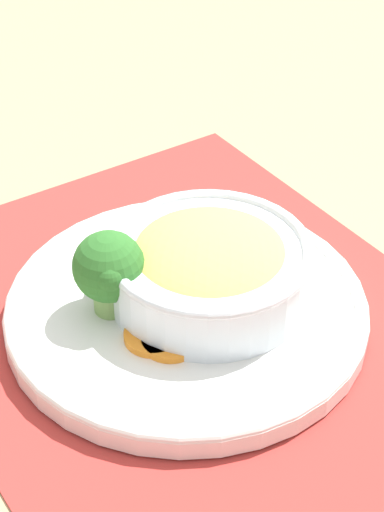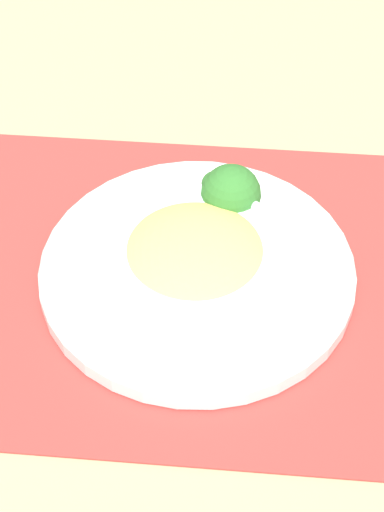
{
  "view_description": "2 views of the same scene",
  "coord_description": "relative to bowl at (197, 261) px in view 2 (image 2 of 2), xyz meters",
  "views": [
    {
      "loc": [
        -0.44,
        0.27,
        0.47
      ],
      "look_at": [
        0.02,
        -0.02,
        0.05
      ],
      "focal_mm": 60.0,
      "sensor_mm": 36.0,
      "label": 1
    },
    {
      "loc": [
        0.06,
        -0.53,
        0.6
      ],
      "look_at": [
        -0.0,
        -0.01,
        0.04
      ],
      "focal_mm": 60.0,
      "sensor_mm": 36.0,
      "label": 2
    }
  ],
  "objects": [
    {
      "name": "bowl",
      "position": [
        0.0,
        0.0,
        0.0
      ],
      "size": [
        0.16,
        0.16,
        0.06
      ],
      "color": "silver",
      "rests_on": "plate"
    },
    {
      "name": "ground_plane",
      "position": [
        -0.0,
        0.02,
        -0.05
      ],
      "size": [
        4.0,
        4.0,
        0.0
      ],
      "primitive_type": "plane",
      "color": "tan"
    },
    {
      "name": "broccoli_floret",
      "position": [
        0.02,
        0.08,
        0.01
      ],
      "size": [
        0.06,
        0.06,
        0.07
      ],
      "color": "#759E51",
      "rests_on": "plate"
    },
    {
      "name": "plate",
      "position": [
        -0.0,
        0.02,
        -0.03
      ],
      "size": [
        0.29,
        0.29,
        0.02
      ],
      "color": "white",
      "rests_on": "placemat"
    },
    {
      "name": "carrot_slice_near",
      "position": [
        -0.02,
        0.06,
        -0.03
      ],
      "size": [
        0.05,
        0.05,
        0.01
      ],
      "color": "orange",
      "rests_on": "plate"
    },
    {
      "name": "carrot_slice_middle",
      "position": [
        -0.04,
        0.06,
        -0.03
      ],
      "size": [
        0.05,
        0.05,
        0.01
      ],
      "color": "orange",
      "rests_on": "plate"
    },
    {
      "name": "placemat",
      "position": [
        -0.0,
        0.02,
        -0.05
      ],
      "size": [
        0.49,
        0.41,
        0.0
      ],
      "color": "#B2332D",
      "rests_on": "ground_plane"
    }
  ]
}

